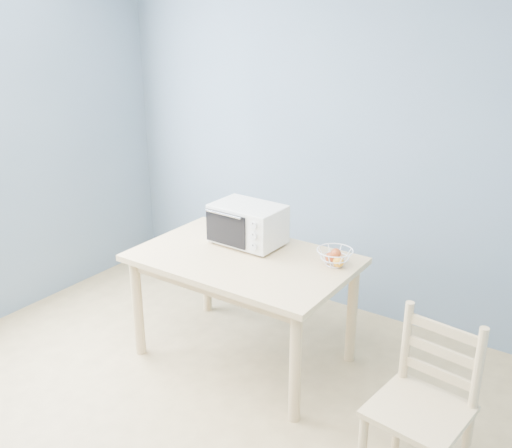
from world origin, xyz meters
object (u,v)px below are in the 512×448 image
Objects in this scene: toaster_oven at (245,223)px; fruit_basket at (335,257)px; dining_table at (243,271)px; dining_chair at (422,410)px.

fruit_basket is (0.67, 0.02, -0.09)m from toaster_oven.
toaster_oven is at bearing 121.46° from dining_table.
dining_chair is at bearing -21.99° from toaster_oven.
dining_chair is (1.49, -0.64, -0.45)m from toaster_oven.
toaster_oven is 0.53× the size of dining_chair.
fruit_basket is at bearing 3.06° from toaster_oven.
dining_chair is (0.82, -0.66, -0.36)m from fruit_basket.
toaster_oven is 0.68m from fruit_basket.
fruit_basket is 0.27× the size of dining_chair.
dining_table is 5.65× the size of fruit_basket.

